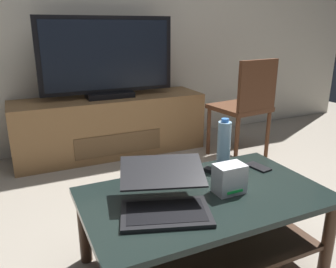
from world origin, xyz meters
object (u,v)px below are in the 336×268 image
object	(u,v)px
tv_remote	(218,172)
cell_phone	(258,167)
coffee_table	(204,216)
laptop	(164,195)
media_cabinet	(111,125)
television	(108,59)
dining_chair	(246,103)
router_box	(229,179)
water_bottle_near	(224,144)

from	to	relation	value
tv_remote	cell_phone	bearing A→B (deg)	-38.11
coffee_table	laptop	bearing A→B (deg)	-170.60
media_cabinet	laptop	world-z (taller)	laptop
tv_remote	television	bearing A→B (deg)	63.84
media_cabinet	dining_chair	bearing A→B (deg)	-32.49
coffee_table	router_box	xyz separation A→B (m)	(0.11, -0.03, 0.20)
television	tv_remote	distance (m)	1.67
television	laptop	bearing A→B (deg)	-98.34
media_cabinet	television	bearing A→B (deg)	-90.00
television	water_bottle_near	world-z (taller)	television
television	cell_phone	bearing A→B (deg)	-76.16
cell_phone	tv_remote	world-z (taller)	tv_remote
television	tv_remote	xyz separation A→B (m)	(0.15, -1.59, -0.47)
media_cabinet	cell_phone	world-z (taller)	media_cabinet
dining_chair	laptop	xyz separation A→B (m)	(-1.31, -1.16, -0.05)
router_box	tv_remote	world-z (taller)	router_box
television	router_box	size ratio (longest dim) A/B	8.43
television	water_bottle_near	distance (m)	1.57
coffee_table	cell_phone	xyz separation A→B (m)	(0.43, 0.14, 0.13)
dining_chair	coffee_table	bearing A→B (deg)	-134.07
media_cabinet	laptop	distance (m)	1.85
media_cabinet	cell_phone	size ratio (longest dim) A/B	12.60
router_box	cell_phone	world-z (taller)	router_box
media_cabinet	router_box	distance (m)	1.83
water_bottle_near	cell_phone	world-z (taller)	water_bottle_near
coffee_table	dining_chair	size ratio (longest dim) A/B	1.27
dining_chair	router_box	xyz separation A→B (m)	(-0.97, -1.15, -0.04)
media_cabinet	router_box	size ratio (longest dim) A/B	12.22
dining_chair	tv_remote	world-z (taller)	dining_chair
water_bottle_near	media_cabinet	bearing A→B (deg)	98.86
coffee_table	router_box	world-z (taller)	router_box
laptop	cell_phone	xyz separation A→B (m)	(0.66, 0.18, -0.06)
television	laptop	distance (m)	1.87
dining_chair	cell_phone	xyz separation A→B (m)	(-0.65, -0.98, -0.11)
router_box	water_bottle_near	world-z (taller)	water_bottle_near
dining_chair	laptop	distance (m)	1.75
coffee_table	television	distance (m)	1.87
coffee_table	dining_chair	distance (m)	1.57
cell_phone	router_box	bearing A→B (deg)	-160.81
television	laptop	world-z (taller)	television
laptop	cell_phone	bearing A→B (deg)	15.08
television	dining_chair	xyz separation A→B (m)	(1.05, -0.65, -0.37)
laptop	router_box	size ratio (longest dim) A/B	3.41
television	laptop	size ratio (longest dim) A/B	2.47
cell_phone	coffee_table	bearing A→B (deg)	-171.31
dining_chair	media_cabinet	bearing A→B (deg)	147.51
coffee_table	television	xyz separation A→B (m)	(0.03, 1.76, 0.61)
coffee_table	dining_chair	bearing A→B (deg)	45.93
laptop	router_box	xyz separation A→B (m)	(0.34, 0.00, 0.01)
tv_remote	router_box	bearing A→B (deg)	-140.18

